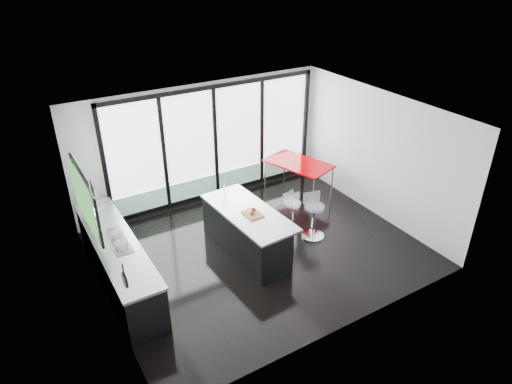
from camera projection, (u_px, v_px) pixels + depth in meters
floor at (259, 249)px, 9.18m from camera, size 6.00×5.00×0.00m
ceiling at (260, 116)px, 7.84m from camera, size 6.00×5.00×0.00m
wall_back at (214, 147)px, 10.54m from camera, size 6.00×0.09×2.80m
wall_front at (349, 258)px, 6.63m from camera, size 6.00×0.00×2.80m
wall_left at (92, 218)px, 7.28m from camera, size 0.26×5.00×2.80m
wall_right at (378, 154)px, 9.86m from camera, size 0.00×5.00×2.80m
counter_cabinets at (119, 263)px, 8.04m from camera, size 0.69×3.24×1.36m
island at (246, 231)px, 8.93m from camera, size 1.04×2.23×1.16m
bar_stool_near at (314, 221)px, 9.41m from camera, size 0.56×0.56×0.75m
bar_stool_far at (292, 216)px, 9.70m from camera, size 0.49×0.49×0.65m
red_table at (298, 178)px, 11.04m from camera, size 1.31×1.74×0.83m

